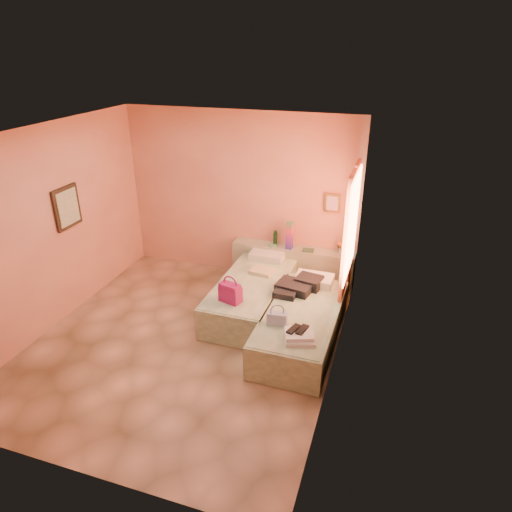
{
  "coord_description": "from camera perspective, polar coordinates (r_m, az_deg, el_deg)",
  "views": [
    {
      "loc": [
        2.52,
        -4.64,
        3.77
      ],
      "look_at": [
        0.73,
        0.85,
        1.02
      ],
      "focal_mm": 32.0,
      "sensor_mm": 36.0,
      "label": 1
    }
  ],
  "objects": [
    {
      "name": "magenta_handbag",
      "position": [
        6.27,
        -3.23,
        -4.56
      ],
      "size": [
        0.33,
        0.24,
        0.28
      ],
      "primitive_type": "cube",
      "rotation": [
        0.0,
        0.0,
        -0.27
      ],
      "color": "#92125B",
      "rests_on": "bed_left"
    },
    {
      "name": "sandal_pair",
      "position": [
        5.58,
        5.24,
        -9.16
      ],
      "size": [
        0.23,
        0.26,
        0.02
      ],
      "primitive_type": "cube",
      "rotation": [
        0.0,
        0.0,
        -0.32
      ],
      "color": "black",
      "rests_on": "towel_stack"
    },
    {
      "name": "towel_stack",
      "position": [
        5.57,
        5.53,
        -10.03
      ],
      "size": [
        0.42,
        0.39,
        0.1
      ],
      "primitive_type": "cube",
      "rotation": [
        0.0,
        0.0,
        0.28
      ],
      "color": "white",
      "rests_on": "bed_right"
    },
    {
      "name": "room_walls",
      "position": [
        6.03,
        -5.62,
        6.14
      ],
      "size": [
        4.02,
        4.51,
        2.81
      ],
      "color": "tan",
      "rests_on": "ground"
    },
    {
      "name": "green_book",
      "position": [
        7.47,
        6.52,
        0.71
      ],
      "size": [
        0.19,
        0.14,
        0.03
      ],
      "primitive_type": "cube",
      "rotation": [
        0.0,
        0.0,
        0.07
      ],
      "color": "#2A4E36",
      "rests_on": "headboard_ledge"
    },
    {
      "name": "bed_left",
      "position": [
        6.96,
        -0.52,
        -4.93
      ],
      "size": [
        0.92,
        2.01,
        0.5
      ],
      "primitive_type": "cube",
      "rotation": [
        0.0,
        0.0,
        -0.01
      ],
      "color": "beige",
      "rests_on": "ground"
    },
    {
      "name": "rainbow_box",
      "position": [
        7.46,
        4.22,
        2.57
      ],
      "size": [
        0.11,
        0.11,
        0.46
      ],
      "primitive_type": "cube",
      "rotation": [
        0.0,
        0.0,
        -0.11
      ],
      "color": "#92125B",
      "rests_on": "headboard_ledge"
    },
    {
      "name": "blue_handbag",
      "position": [
        5.82,
        2.64,
        -7.82
      ],
      "size": [
        0.26,
        0.14,
        0.16
      ],
      "primitive_type": "cube",
      "rotation": [
        0.0,
        0.0,
        0.11
      ],
      "color": "#4360A1",
      "rests_on": "bed_right"
    },
    {
      "name": "headboard_ledge",
      "position": [
        7.73,
        4.59,
        -1.12
      ],
      "size": [
        2.05,
        0.3,
        0.65
      ],
      "primitive_type": "cube",
      "color": "#A2AB8C",
      "rests_on": "ground"
    },
    {
      "name": "water_bottle",
      "position": [
        7.61,
        2.43,
        2.24
      ],
      "size": [
        0.09,
        0.09,
        0.25
      ],
      "primitive_type": "cylinder",
      "rotation": [
        0.0,
        0.0,
        0.39
      ],
      "color": "#163E1D",
      "rests_on": "headboard_ledge"
    },
    {
      "name": "khaki_garment",
      "position": [
        7.06,
        0.75,
        -1.88
      ],
      "size": [
        0.37,
        0.31,
        0.06
      ],
      "primitive_type": "cube",
      "rotation": [
        0.0,
        0.0,
        -0.11
      ],
      "color": "tan",
      "rests_on": "bed_left"
    },
    {
      "name": "bed_right",
      "position": [
        6.29,
        5.67,
        -8.73
      ],
      "size": [
        0.92,
        2.01,
        0.5
      ],
      "primitive_type": "cube",
      "rotation": [
        0.0,
        0.0,
        -0.01
      ],
      "color": "beige",
      "rests_on": "ground"
    },
    {
      "name": "flower_vase",
      "position": [
        7.44,
        10.71,
        1.16
      ],
      "size": [
        0.23,
        0.23,
        0.23
      ],
      "primitive_type": "cube",
      "rotation": [
        0.0,
        0.0,
        -0.38
      ],
      "color": "beige",
      "rests_on": "headboard_ledge"
    },
    {
      "name": "small_dish",
      "position": [
        7.61,
        2.06,
        1.36
      ],
      "size": [
        0.16,
        0.16,
        0.03
      ],
      "primitive_type": "cylinder",
      "rotation": [
        0.0,
        0.0,
        -0.21
      ],
      "color": "#4C8C6F",
      "rests_on": "headboard_ledge"
    },
    {
      "name": "ground",
      "position": [
        6.49,
        -8.63,
        -10.42
      ],
      "size": [
        4.5,
        4.5,
        0.0
      ],
      "primitive_type": "plane",
      "color": "tan",
      "rests_on": "ground"
    },
    {
      "name": "clothes_pile",
      "position": [
        6.56,
        5.21,
        -3.79
      ],
      "size": [
        0.6,
        0.6,
        0.16
      ],
      "primitive_type": "cube",
      "rotation": [
        0.0,
        0.0,
        -0.15
      ],
      "color": "black",
      "rests_on": "bed_right"
    }
  ]
}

